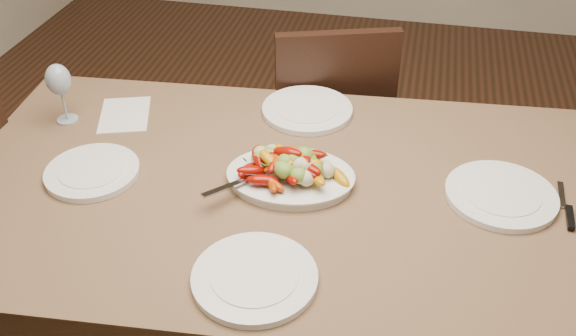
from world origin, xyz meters
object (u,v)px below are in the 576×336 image
(serving_platter, at_px, (291,179))
(plate_left, at_px, (92,172))
(plate_right, at_px, (501,195))
(plate_far, at_px, (307,110))
(dining_table, at_px, (288,284))
(chair_far, at_px, (325,125))
(wine_glass, at_px, (61,92))
(plate_near, at_px, (255,278))

(serving_platter, bearing_deg, plate_left, -171.32)
(plate_right, xyz_separation_m, plate_far, (-0.58, 0.32, 0.00))
(dining_table, relative_size, plate_left, 7.12)
(serving_platter, distance_m, plate_left, 0.55)
(chair_far, relative_size, wine_glass, 4.64)
(serving_platter, xyz_separation_m, plate_right, (0.56, 0.05, -0.00))
(dining_table, height_order, plate_left, plate_left)
(chair_far, xyz_separation_m, serving_platter, (0.02, -0.75, 0.30))
(chair_far, bearing_deg, plate_right, 111.16)
(dining_table, bearing_deg, plate_far, 93.23)
(chair_far, relative_size, serving_platter, 2.83)
(chair_far, relative_size, plate_left, 3.68)
(chair_far, xyz_separation_m, wine_glass, (-0.73, -0.59, 0.39))
(plate_left, xyz_separation_m, plate_right, (1.10, 0.13, 0.00))
(plate_left, distance_m, plate_right, 1.11)
(serving_platter, relative_size, wine_glass, 1.64)
(chair_far, relative_size, plate_far, 3.31)
(plate_far, bearing_deg, dining_table, -86.77)
(dining_table, distance_m, plate_far, 0.55)
(dining_table, height_order, plate_far, plate_far)
(serving_platter, distance_m, plate_right, 0.56)
(serving_platter, relative_size, plate_far, 1.17)
(wine_glass, bearing_deg, chair_far, 39.03)
(plate_right, relative_size, plate_far, 1.01)
(wine_glass, bearing_deg, dining_table, -13.73)
(serving_platter, height_order, plate_near, serving_platter)
(plate_right, bearing_deg, wine_glass, 175.15)
(chair_far, distance_m, plate_far, 0.48)
(dining_table, distance_m, wine_glass, 0.91)
(wine_glass, bearing_deg, plate_right, -4.85)
(plate_left, height_order, plate_near, same)
(plate_near, distance_m, wine_glass, 0.92)
(serving_platter, distance_m, plate_near, 0.37)
(plate_near, bearing_deg, plate_far, 91.72)
(plate_far, relative_size, plate_near, 1.00)
(serving_platter, height_order, plate_far, serving_platter)
(serving_platter, height_order, plate_right, serving_platter)
(chair_far, xyz_separation_m, plate_left, (-0.52, -0.83, 0.29))
(chair_far, height_order, plate_left, chair_far)
(serving_platter, bearing_deg, wine_glass, 167.73)
(plate_near, bearing_deg, dining_table, 90.05)
(plate_right, bearing_deg, dining_table, -172.74)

